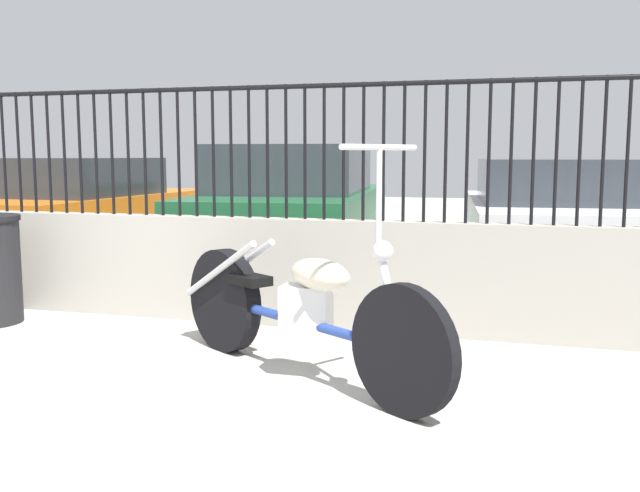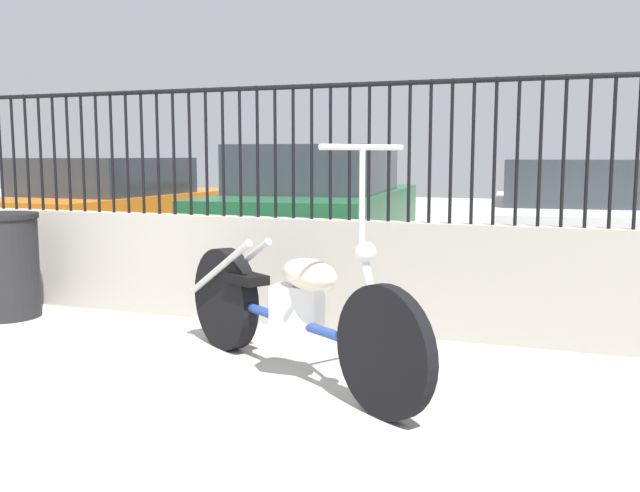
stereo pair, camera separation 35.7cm
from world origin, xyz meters
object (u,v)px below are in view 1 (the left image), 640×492
(motorcycle_blue, at_px, (288,307))
(car_orange, at_px, (81,206))
(car_green, at_px, (296,206))
(car_white, at_px, (555,218))

(motorcycle_blue, xyz_separation_m, car_orange, (-4.21, 4.11, 0.24))
(motorcycle_blue, relative_size, car_green, 0.44)
(car_orange, xyz_separation_m, car_green, (2.94, -0.02, 0.06))
(car_orange, bearing_deg, car_green, -89.02)
(motorcycle_blue, xyz_separation_m, car_white, (1.65, 3.90, 0.24))
(motorcycle_blue, relative_size, car_orange, 0.50)
(car_green, bearing_deg, motorcycle_blue, -169.02)
(motorcycle_blue, distance_m, car_white, 4.24)
(car_orange, relative_size, car_green, 0.88)
(motorcycle_blue, relative_size, car_white, 0.49)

